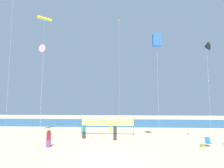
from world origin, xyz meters
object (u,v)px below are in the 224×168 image
(volleyball_net, at_px, (107,123))
(kite_yellow_tube, at_px, (45,19))
(kite_orange_diamond, at_px, (119,27))
(beachgoer_teal_shirt, at_px, (84,130))
(beachgoer_mustard_shirt, at_px, (111,126))
(beach_handbag, at_px, (202,146))
(kite_blue_box, at_px, (157,40))
(folding_beach_chair, at_px, (208,142))
(beachgoer_maroon_shirt, at_px, (49,137))
(kite_pink_delta, at_px, (43,49))
(beachgoer_charcoal_shirt, at_px, (115,132))
(kite_black_delta, at_px, (207,47))

(volleyball_net, height_order, kite_yellow_tube, kite_yellow_tube)
(kite_orange_diamond, bearing_deg, volleyball_net, -173.42)
(beachgoer_teal_shirt, xyz_separation_m, kite_orange_diamond, (4.30, 3.07, 14.50))
(beachgoer_mustard_shirt, distance_m, beach_handbag, 14.05)
(beachgoer_teal_shirt, relative_size, kite_blue_box, 0.15)
(folding_beach_chair, bearing_deg, beachgoer_mustard_shirt, 137.63)
(kite_blue_box, relative_size, kite_yellow_tube, 0.70)
(kite_yellow_tube, bearing_deg, beach_handbag, -21.68)
(kite_blue_box, relative_size, kite_orange_diamond, 0.74)
(beachgoer_mustard_shirt, height_order, kite_orange_diamond, kite_orange_diamond)
(beachgoer_maroon_shirt, bearing_deg, kite_blue_box, 38.91)
(beach_handbag, bearing_deg, kite_yellow_tube, 158.32)
(kite_orange_diamond, bearing_deg, kite_pink_delta, 157.63)
(kite_blue_box, xyz_separation_m, kite_orange_diamond, (-4.61, 4.88, 3.81))
(beachgoer_teal_shirt, distance_m, beach_handbag, 13.29)
(beachgoer_mustard_shirt, relative_size, beach_handbag, 4.25)
(beachgoer_teal_shirt, distance_m, beachgoer_mustard_shirt, 6.80)
(beachgoer_mustard_shirt, distance_m, kite_yellow_tube, 19.82)
(beach_handbag, distance_m, kite_yellow_tube, 27.79)
(kite_blue_box, bearing_deg, volleyball_net, 143.13)
(kite_blue_box, bearing_deg, kite_yellow_tube, 160.29)
(kite_yellow_tube, bearing_deg, volleyball_net, -6.60)
(beachgoer_teal_shirt, height_order, volleyball_net, volleyball_net)
(volleyball_net, bearing_deg, folding_beach_chair, -30.37)
(beachgoer_mustard_shirt, height_order, kite_blue_box, kite_blue_box)
(beachgoer_charcoal_shirt, relative_size, kite_black_delta, 0.16)
(beachgoer_mustard_shirt, distance_m, kite_black_delta, 17.28)
(beachgoer_charcoal_shirt, bearing_deg, kite_black_delta, 92.17)
(kite_yellow_tube, bearing_deg, beachgoer_teal_shirt, -28.55)
(kite_blue_box, height_order, kite_black_delta, kite_blue_box)
(kite_black_delta, bearing_deg, beachgoer_teal_shirt, 169.38)
(beachgoer_maroon_shirt, bearing_deg, beachgoer_charcoal_shirt, 56.34)
(folding_beach_chair, distance_m, volleyball_net, 12.60)
(beachgoer_mustard_shirt, relative_size, kite_blue_box, 0.12)
(beachgoer_teal_shirt, bearing_deg, kite_black_delta, 146.63)
(beachgoer_maroon_shirt, xyz_separation_m, kite_yellow_tube, (-5.02, 9.12, 16.61))
(volleyball_net, distance_m, kite_yellow_tube, 18.92)
(beachgoer_maroon_shirt, distance_m, kite_blue_box, 15.93)
(beachgoer_charcoal_shirt, relative_size, volleyball_net, 0.24)
(beachgoer_mustard_shirt, relative_size, kite_orange_diamond, 0.09)
(folding_beach_chair, distance_m, beach_handbag, 0.99)
(folding_beach_chair, relative_size, kite_black_delta, 0.08)
(kite_blue_box, bearing_deg, beachgoer_teal_shirt, 168.53)
(kite_blue_box, bearing_deg, beachgoer_charcoal_shirt, 169.37)
(beachgoer_charcoal_shirt, distance_m, beachgoer_mustard_shirt, 7.09)
(beachgoer_teal_shirt, bearing_deg, kite_blue_box, 145.79)
(beachgoer_charcoal_shirt, bearing_deg, kite_orange_diamond, -173.43)
(kite_black_delta, bearing_deg, beachgoer_mustard_shirt, 141.99)
(kite_blue_box, bearing_deg, kite_orange_diamond, 133.35)
(beachgoer_teal_shirt, xyz_separation_m, kite_pink_delta, (-9.71, 8.84, 13.27))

